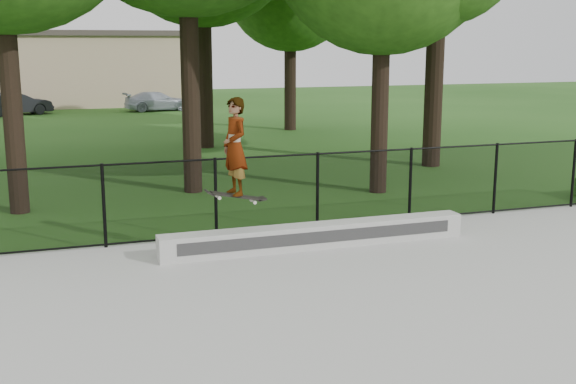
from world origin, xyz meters
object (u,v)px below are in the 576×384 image
object	(u,v)px
car_c	(158,101)
car_b	(16,104)
skater_airborne	(235,149)
grind_ledge	(317,236)

from	to	relation	value
car_c	car_b	bearing A→B (deg)	85.28
car_c	skater_airborne	size ratio (longest dim) A/B	1.83
car_b	skater_airborne	size ratio (longest dim) A/B	1.78
grind_ledge	car_c	size ratio (longest dim) A/B	1.72
grind_ledge	car_c	xyz separation A→B (m)	(1.53, 27.86, 0.24)
car_c	skater_airborne	bearing A→B (deg)	168.61
car_c	grind_ledge	bearing A→B (deg)	171.63
car_b	skater_airborne	world-z (taller)	skater_airborne
grind_ledge	skater_airborne	world-z (taller)	skater_airborne
grind_ledge	car_c	distance (m)	27.90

